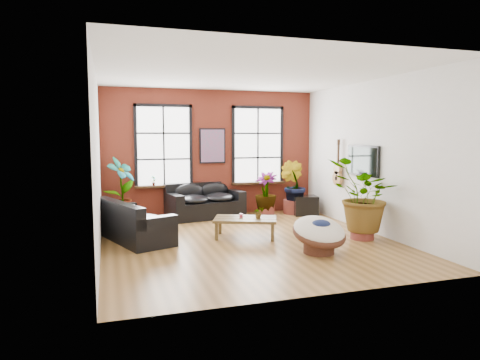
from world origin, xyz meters
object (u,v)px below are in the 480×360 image
object	(u,v)px
sofa_back	(204,202)
papasan_chair	(319,233)
coffee_table	(245,220)
sofa_left	(132,222)

from	to	relation	value
sofa_back	papasan_chair	size ratio (longest dim) A/B	2.05
sofa_back	papasan_chair	distance (m)	4.40
sofa_back	coffee_table	bearing A→B (deg)	-93.52
sofa_left	coffee_table	distance (m)	2.45
sofa_left	papasan_chair	size ratio (longest dim) A/B	2.20
coffee_table	papasan_chair	bearing A→B (deg)	-37.72
coffee_table	papasan_chair	distance (m)	1.88
sofa_left	papasan_chair	bearing A→B (deg)	-142.84
coffee_table	papasan_chair	world-z (taller)	papasan_chair
sofa_back	sofa_left	distance (m)	2.93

